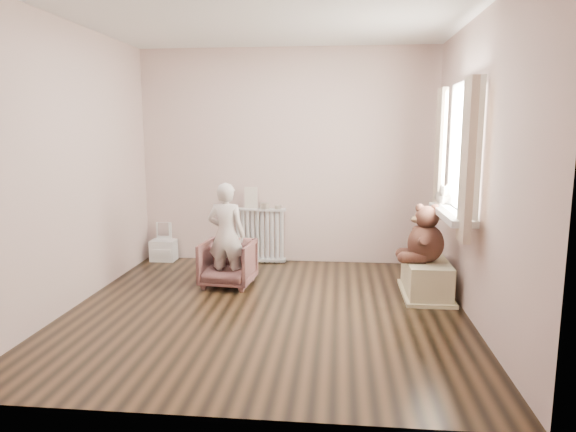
# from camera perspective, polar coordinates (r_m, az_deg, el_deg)

# --- Properties ---
(floor) EXTENTS (3.60, 3.60, 0.01)m
(floor) POSITION_cam_1_polar(r_m,az_deg,el_deg) (4.79, -2.37, -10.35)
(floor) COLOR black
(floor) RESTS_ON ground
(ceiling) EXTENTS (3.60, 3.60, 0.01)m
(ceiling) POSITION_cam_1_polar(r_m,az_deg,el_deg) (4.61, -2.61, 21.68)
(ceiling) COLOR white
(ceiling) RESTS_ON ground
(back_wall) EXTENTS (3.60, 0.02, 2.60)m
(back_wall) POSITION_cam_1_polar(r_m,az_deg,el_deg) (6.30, -0.12, 6.56)
(back_wall) COLOR beige
(back_wall) RESTS_ON ground
(front_wall) EXTENTS (3.60, 0.02, 2.60)m
(front_wall) POSITION_cam_1_polar(r_m,az_deg,el_deg) (2.76, -7.85, 2.52)
(front_wall) COLOR beige
(front_wall) RESTS_ON ground
(left_wall) EXTENTS (0.02, 3.60, 2.60)m
(left_wall) POSITION_cam_1_polar(r_m,az_deg,el_deg) (5.10, -23.02, 5.08)
(left_wall) COLOR beige
(left_wall) RESTS_ON ground
(right_wall) EXTENTS (0.02, 3.60, 2.60)m
(right_wall) POSITION_cam_1_polar(r_m,az_deg,el_deg) (4.62, 20.30, 4.85)
(right_wall) COLOR beige
(right_wall) RESTS_ON ground
(window) EXTENTS (0.03, 0.90, 1.10)m
(window) POSITION_cam_1_polar(r_m,az_deg,el_deg) (4.89, 19.07, 6.91)
(window) COLOR white
(window) RESTS_ON right_wall
(window_sill) EXTENTS (0.22, 1.10, 0.06)m
(window_sill) POSITION_cam_1_polar(r_m,az_deg,el_deg) (4.93, 17.69, 0.21)
(window_sill) COLOR silver
(window_sill) RESTS_ON right_wall
(curtain_left) EXTENTS (0.06, 0.26, 1.30)m
(curtain_left) POSITION_cam_1_polar(r_m,az_deg,el_deg) (4.31, 19.32, 5.81)
(curtain_left) COLOR beige
(curtain_left) RESTS_ON right_wall
(curtain_right) EXTENTS (0.06, 0.26, 1.30)m
(curtain_right) POSITION_cam_1_polar(r_m,az_deg,el_deg) (5.43, 16.54, 6.63)
(curtain_right) COLOR beige
(curtain_right) RESTS_ON right_wall
(radiator) EXTENTS (0.64, 0.12, 0.68)m
(radiator) POSITION_cam_1_polar(r_m,az_deg,el_deg) (6.34, -3.16, -1.73)
(radiator) COLOR silver
(radiator) RESTS_ON floor
(paper_doll) EXTENTS (0.16, 0.01, 0.26)m
(paper_doll) POSITION_cam_1_polar(r_m,az_deg,el_deg) (6.29, -4.14, 2.03)
(paper_doll) COLOR beige
(paper_doll) RESTS_ON radiator
(tin_a) EXTENTS (0.11, 0.11, 0.07)m
(tin_a) POSITION_cam_1_polar(r_m,az_deg,el_deg) (6.27, -2.60, 1.13)
(tin_a) COLOR #A59E8C
(tin_a) RESTS_ON radiator
(tin_b) EXTENTS (0.08, 0.08, 0.04)m
(tin_b) POSITION_cam_1_polar(r_m,az_deg,el_deg) (6.25, -1.12, 1.00)
(tin_b) COLOR #A59E8C
(tin_b) RESTS_ON radiator
(toy_vanity) EXTENTS (0.31, 0.22, 0.48)m
(toy_vanity) POSITION_cam_1_polar(r_m,az_deg,el_deg) (6.63, -13.70, -2.50)
(toy_vanity) COLOR silver
(toy_vanity) RESTS_ON floor
(armchair) EXTENTS (0.57, 0.58, 0.49)m
(armchair) POSITION_cam_1_polar(r_m,az_deg,el_deg) (5.45, -6.68, -5.25)
(armchair) COLOR brown
(armchair) RESTS_ON floor
(child) EXTENTS (0.42, 0.29, 1.08)m
(child) POSITION_cam_1_polar(r_m,az_deg,el_deg) (5.33, -6.87, -2.08)
(child) COLOR silver
(child) RESTS_ON armchair
(toy_bench) EXTENTS (0.40, 0.76, 0.36)m
(toy_bench) POSITION_cam_1_polar(r_m,az_deg,el_deg) (5.31, 15.11, -6.40)
(toy_bench) COLOR beige
(toy_bench) RESTS_ON floor
(teddy_bear) EXTENTS (0.46, 0.35, 0.56)m
(teddy_bear) POSITION_cam_1_polar(r_m,az_deg,el_deg) (5.16, 15.12, -1.52)
(teddy_bear) COLOR #361C15
(teddy_bear) RESTS_ON toy_bench
(plush_cat) EXTENTS (0.14, 0.23, 0.20)m
(plush_cat) POSITION_cam_1_polar(r_m,az_deg,el_deg) (5.30, 16.78, 2.31)
(plush_cat) COLOR #6C6159
(plush_cat) RESTS_ON window_sill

